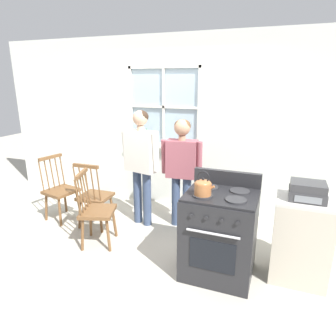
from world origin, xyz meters
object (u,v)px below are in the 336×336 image
at_px(chair_center_cluster, 94,197).
at_px(potted_plant, 146,140).
at_px(person_elderly_left, 141,157).
at_px(stove, 219,233).
at_px(chair_near_wall, 60,191).
at_px(side_counter, 301,239).
at_px(kettle, 203,187).
at_px(chair_by_window, 96,211).
at_px(stereo, 308,191).
at_px(person_teen_center, 182,162).

bearing_deg(chair_center_cluster, potted_plant, -107.76).
distance_m(person_elderly_left, stove, 1.58).
relative_size(stove, potted_plant, 3.62).
bearing_deg(chair_near_wall, chair_center_cluster, -79.54).
xyz_separation_m(chair_near_wall, chair_center_cluster, (0.62, -0.02, 0.00)).
bearing_deg(side_counter, kettle, -159.59).
distance_m(chair_by_window, stereo, 2.44).
distance_m(person_teen_center, stove, 1.27).
bearing_deg(chair_near_wall, chair_by_window, -102.05).
distance_m(person_teen_center, kettle, 1.20).
distance_m(potted_plant, side_counter, 2.78).
xyz_separation_m(chair_near_wall, person_elderly_left, (1.21, 0.30, 0.56)).
height_order(chair_center_cluster, kettle, kettle).
relative_size(chair_near_wall, kettle, 3.90).
xyz_separation_m(person_elderly_left, stove, (1.28, -0.77, -0.53)).
bearing_deg(potted_plant, stove, -44.70).
distance_m(chair_by_window, chair_near_wall, 1.01).
bearing_deg(potted_plant, side_counter, -29.09).
distance_m(chair_near_wall, person_elderly_left, 1.37).
distance_m(chair_near_wall, side_counter, 3.30).
relative_size(person_teen_center, kettle, 6.21).
bearing_deg(person_elderly_left, chair_center_cluster, -138.69).
bearing_deg(person_elderly_left, stove, -18.16).
bearing_deg(person_elderly_left, potted_plant, 122.71).
distance_m(kettle, potted_plant, 2.18).
distance_m(person_elderly_left, kettle, 1.43).
xyz_separation_m(person_teen_center, side_counter, (1.54, -0.69, -0.49)).
xyz_separation_m(chair_center_cluster, person_teen_center, (1.14, 0.47, 0.50)).
xyz_separation_m(chair_center_cluster, side_counter, (2.67, -0.22, 0.01)).
height_order(chair_by_window, kettle, kettle).
bearing_deg(person_elderly_left, chair_near_wall, -153.38).
bearing_deg(person_teen_center, chair_center_cluster, -163.84).
xyz_separation_m(chair_by_window, kettle, (1.41, -0.18, 0.58)).
xyz_separation_m(chair_by_window, stove, (1.57, -0.05, 0.03)).
relative_size(chair_near_wall, stove, 0.89).
bearing_deg(kettle, stereo, 19.32).
distance_m(chair_near_wall, potted_plant, 1.56).
bearing_deg(person_elderly_left, side_counter, -1.70).
height_order(chair_by_window, chair_center_cluster, same).
height_order(kettle, potted_plant, potted_plant).
distance_m(side_counter, stereo, 0.54).
relative_size(chair_by_window, stereo, 2.83).
distance_m(kettle, side_counter, 1.18).
relative_size(stove, kettle, 4.39).
bearing_deg(chair_by_window, chair_near_wall, 46.93).
bearing_deg(kettle, person_teen_center, 118.59).
height_order(side_counter, stereo, stereo).
height_order(person_elderly_left, person_teen_center, person_elderly_left).
relative_size(person_elderly_left, stereo, 4.84).
relative_size(chair_center_cluster, stereo, 2.83).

